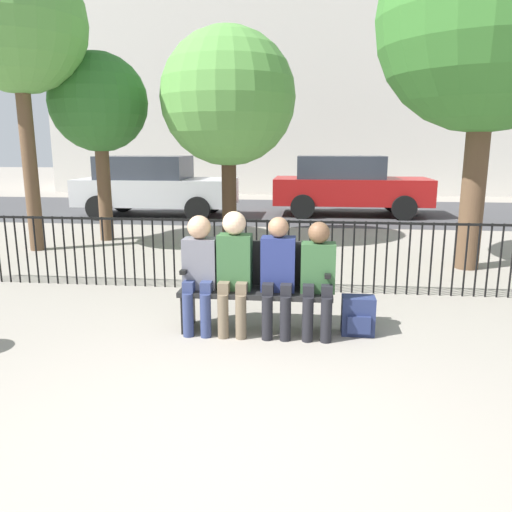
# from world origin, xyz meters

# --- Properties ---
(ground_plane) EXTENTS (80.00, 80.00, 0.00)m
(ground_plane) POSITION_xyz_m (0.00, 0.00, 0.00)
(ground_plane) COLOR gray
(park_bench) EXTENTS (1.56, 0.45, 0.92)m
(park_bench) POSITION_xyz_m (0.00, 2.29, 0.49)
(park_bench) COLOR black
(park_bench) RESTS_ON ground
(seated_person_0) EXTENTS (0.34, 0.39, 1.21)m
(seated_person_0) POSITION_xyz_m (-0.57, 2.16, 0.69)
(seated_person_0) COLOR navy
(seated_person_0) RESTS_ON ground
(seated_person_1) EXTENTS (0.34, 0.39, 1.25)m
(seated_person_1) POSITION_xyz_m (-0.22, 2.16, 0.71)
(seated_person_1) COLOR brown
(seated_person_1) RESTS_ON ground
(seated_person_2) EXTENTS (0.34, 0.39, 1.20)m
(seated_person_2) POSITION_xyz_m (0.23, 2.16, 0.67)
(seated_person_2) COLOR black
(seated_person_2) RESTS_ON ground
(seated_person_3) EXTENTS (0.34, 0.39, 1.16)m
(seated_person_3) POSITION_xyz_m (0.62, 2.16, 0.66)
(seated_person_3) COLOR black
(seated_person_3) RESTS_ON ground
(backpack) EXTENTS (0.33, 0.25, 0.40)m
(backpack) POSITION_xyz_m (1.04, 2.24, 0.19)
(backpack) COLOR navy
(backpack) RESTS_ON ground
(fence_railing) EXTENTS (9.01, 0.03, 0.95)m
(fence_railing) POSITION_xyz_m (-0.02, 3.72, 0.56)
(fence_railing) COLOR black
(fence_railing) RESTS_ON ground
(tree_0) EXTENTS (1.89, 1.89, 3.65)m
(tree_0) POSITION_xyz_m (-3.60, 7.00, 2.67)
(tree_0) COLOR brown
(tree_0) RESTS_ON ground
(tree_1) EXTENTS (2.55, 2.55, 4.05)m
(tree_1) POSITION_xyz_m (-1.06, 7.02, 2.76)
(tree_1) COLOR #422D1E
(tree_1) RESTS_ON ground
(tree_2) EXTENTS (2.37, 2.37, 5.12)m
(tree_2) POSITION_xyz_m (-4.48, 5.88, 3.90)
(tree_2) COLOR brown
(tree_2) RESTS_ON ground
(tree_3) EXTENTS (3.20, 3.20, 5.26)m
(tree_3) POSITION_xyz_m (3.00, 5.29, 3.64)
(tree_3) COLOR brown
(tree_3) RESTS_ON ground
(street_surface) EXTENTS (24.00, 6.00, 0.01)m
(street_surface) POSITION_xyz_m (0.00, 12.00, 0.00)
(street_surface) COLOR #3D3D3F
(street_surface) RESTS_ON ground
(parked_car_0) EXTENTS (4.20, 1.94, 1.62)m
(parked_car_0) POSITION_xyz_m (-3.69, 10.47, 0.84)
(parked_car_0) COLOR #B7B7BC
(parked_car_0) RESTS_ON ground
(parked_car_1) EXTENTS (4.20, 1.94, 1.62)m
(parked_car_1) POSITION_xyz_m (1.54, 11.33, 0.84)
(parked_car_1) COLOR maroon
(parked_car_1) RESTS_ON ground
(building_facade) EXTENTS (20.00, 6.00, 13.21)m
(building_facade) POSITION_xyz_m (0.00, 20.00, 6.61)
(building_facade) COLOR beige
(building_facade) RESTS_ON ground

